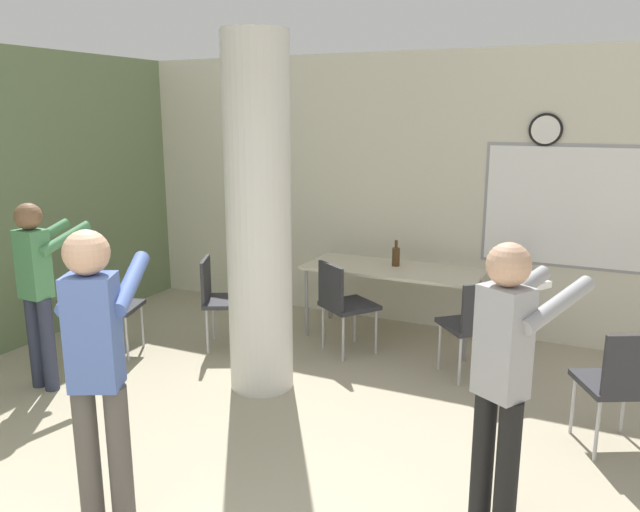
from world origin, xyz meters
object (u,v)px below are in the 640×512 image
Objects in this scene: chair_table_left at (343,300)px; chair_near_pillar at (220,295)px; person_playing_front at (97,360)px; chair_mid_room at (621,380)px; person_playing_side at (505,369)px; chair_by_left_wall at (106,301)px; person_watching_back at (38,281)px; bottle_on_table at (396,256)px; folding_table at (392,272)px; chair_table_right at (475,321)px.

chair_table_left and chair_near_pillar have the same top height.
chair_table_left is 0.52× the size of person_playing_front.
chair_mid_room is 0.54× the size of person_playing_side.
chair_by_left_wall is 0.52× the size of person_playing_front.
person_watching_back is (-1.91, -1.71, 0.39)m from chair_table_left.
bottle_on_table reaches higher than chair_near_pillar.
chair_table_right is (0.94, -0.64, -0.17)m from folding_table.
chair_table_left is at bearing 25.11° from chair_by_left_wall.
chair_table_left is 1.00× the size of chair_near_pillar.
person_playing_front reaches higher than chair_near_pillar.
person_watching_back is (-4.23, -0.86, 0.39)m from chair_mid_room.
bottle_on_table is 0.30× the size of chair_table_left.
chair_near_pillar is at bearing -144.94° from bottle_on_table.
bottle_on_table is 0.16× the size of person_playing_front.
chair_mid_room is at bearing -20.16° from chair_table_left.
chair_by_left_wall is (-2.27, -1.50, -0.17)m from folding_table.
chair_mid_room is at bearing 11.51° from person_watching_back.
person_playing_side is (1.46, -2.69, 0.12)m from bottle_on_table.
person_watching_back is (-2.20, -2.37, 0.08)m from bottle_on_table.
chair_mid_room is at bearing -36.47° from bottle_on_table.
folding_table is 2.72m from chair_by_left_wall.
person_playing_side is at bearing -75.11° from chair_table_right.
folding_table is 1.03× the size of person_playing_front.
chair_by_left_wall is 3.91m from person_playing_side.
person_playing_front is at bearing -97.28° from folding_table.
chair_by_left_wall is at bearing -165.04° from chair_table_right.
chair_table_right and chair_near_pillar have the same top height.
chair_near_pillar is 1.63m from person_watching_back.
chair_by_left_wall is 1.00× the size of chair_table_right.
chair_mid_room is 3.23m from person_playing_front.
person_playing_front is (-1.90, -0.83, 0.03)m from person_playing_side.
chair_table_left is 1.17m from chair_near_pillar.
person_watching_back is (-3.13, -1.64, 0.39)m from chair_table_right.
folding_table is 2.49m from chair_mid_room.
chair_near_pillar is (-1.12, -0.34, 0.00)m from chair_table_left.
chair_by_left_wall is at bearing -145.56° from chair_near_pillar.
bottle_on_table is 2.78m from chair_by_left_wall.
chair_mid_room is 1.38m from person_playing_side.
chair_table_left is 1.23m from chair_table_right.
chair_near_pillar is at bearing 60.28° from person_watching_back.
chair_by_left_wall is 0.57× the size of person_watching_back.
chair_mid_room is 3.48m from chair_near_pillar.
chair_mid_room is at bearing 39.09° from person_playing_front.
person_playing_front reaches higher than person_watching_back.
bottle_on_table is 0.30× the size of chair_by_left_wall.
chair_table_left is 0.54× the size of person_playing_side.
person_playing_side is at bearing -5.00° from person_watching_back.
chair_by_left_wall is 2.70m from person_playing_front.
person_playing_side is (1.46, -2.60, 0.27)m from folding_table.
chair_table_right is at bearing -34.36° from folding_table.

